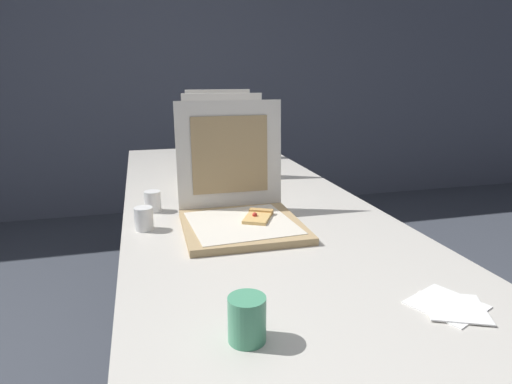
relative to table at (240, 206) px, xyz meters
The scene contains 9 objects.
wall_back 2.41m from the table, 90.00° to the left, with size 10.00×0.10×2.60m, color slate.
table is the anchor object (origin of this frame).
pizza_box_front 0.36m from the table, 102.69° to the right, with size 0.37×0.39×0.38m.
pizza_box_middle 0.24m from the table, 94.92° to the left, with size 0.40×0.40×0.38m.
pizza_box_back 0.71m from the table, 84.82° to the left, with size 0.37×0.37×0.38m.
cup_white_near_left 0.49m from the table, 140.65° to the right, with size 0.06×0.06×0.07m, color white.
cup_white_near_center 0.37m from the table, 160.66° to the right, with size 0.06×0.06×0.07m, color white.
cup_printed_front 0.97m from the table, 102.05° to the right, with size 0.07×0.07×0.09m, color #4C9E75.
napkin_pile 0.97m from the table, 76.11° to the right, with size 0.17×0.18×0.01m.
Camera 1 is at (-0.36, -0.97, 1.22)m, focal length 30.40 mm.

